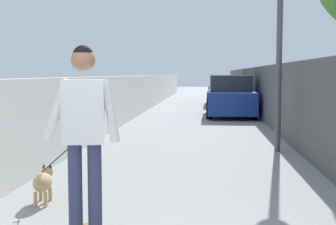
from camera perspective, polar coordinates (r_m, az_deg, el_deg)
ground_plane at (r=16.54m, az=3.63°, el=-0.70°), size 80.00×80.00×0.00m
wall_left at (r=14.75m, az=-5.89°, el=1.59°), size 48.00×0.30×1.53m
fence_right at (r=14.61m, az=12.88°, el=2.12°), size 48.00×0.30×1.87m
lamp_post at (r=9.67m, az=13.84°, el=11.18°), size 0.36×0.36×3.87m
person_skateboarder at (r=4.23m, az=-10.47°, el=-1.61°), size 0.27×0.72×1.78m
dog at (r=5.91m, az=-15.34°, el=-8.31°), size 1.66×1.04×1.06m
car_near at (r=17.38m, az=7.82°, el=1.89°), size 3.95×1.80×1.54m
car_far at (r=23.55m, az=7.10°, el=2.67°), size 4.23×1.80×1.54m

